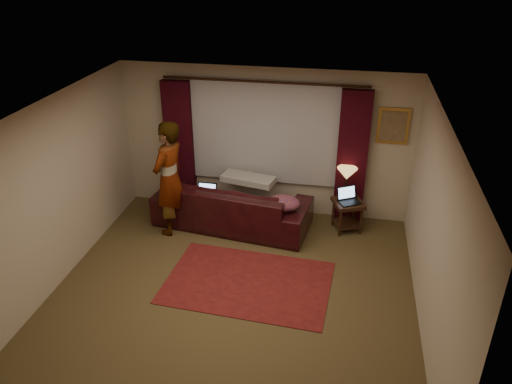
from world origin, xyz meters
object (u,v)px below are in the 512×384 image
(sofa, at_px, (232,197))
(laptop_table, at_px, (350,196))
(tiffany_lamp, at_px, (346,183))
(end_table, at_px, (347,216))
(person, at_px, (169,179))
(laptop_sofa, at_px, (206,193))

(sofa, distance_m, laptop_table, 1.97)
(tiffany_lamp, bearing_deg, end_table, -66.58)
(laptop_table, bearing_deg, sofa, 154.86)
(sofa, distance_m, end_table, 1.97)
(laptop_table, distance_m, person, 2.97)
(laptop_sofa, bearing_deg, laptop_table, 6.88)
(end_table, bearing_deg, laptop_table, -62.28)
(person, bearing_deg, laptop_table, 115.02)
(laptop_table, height_order, person, person)
(sofa, bearing_deg, tiffany_lamp, -162.13)
(end_table, xyz_separation_m, tiffany_lamp, (-0.06, 0.15, 0.54))
(person, bearing_deg, end_table, 115.81)
(tiffany_lamp, bearing_deg, sofa, -169.55)
(end_table, relative_size, tiffany_lamp, 1.01)
(tiffany_lamp, bearing_deg, person, -165.62)
(end_table, relative_size, laptop_table, 1.46)
(sofa, height_order, laptop_table, sofa)
(tiffany_lamp, xyz_separation_m, person, (-2.82, -0.72, 0.16))
(sofa, distance_m, tiffany_lamp, 1.93)
(sofa, bearing_deg, laptop_sofa, 26.46)
(end_table, height_order, tiffany_lamp, tiffany_lamp)
(laptop_sofa, distance_m, laptop_table, 2.40)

